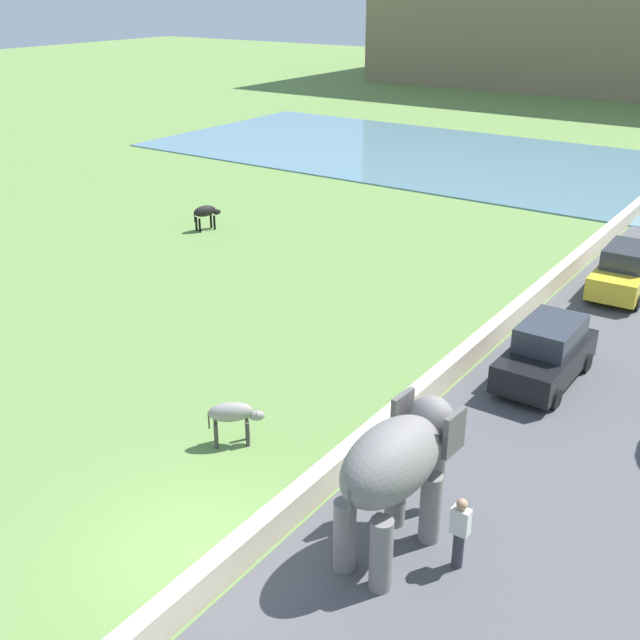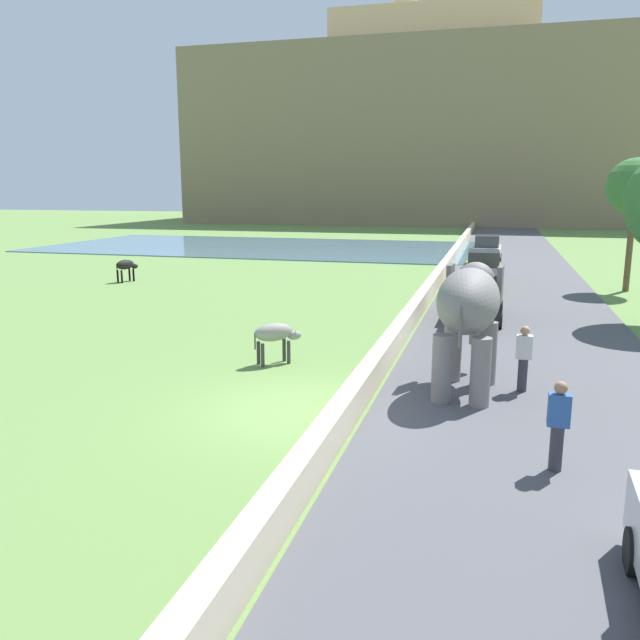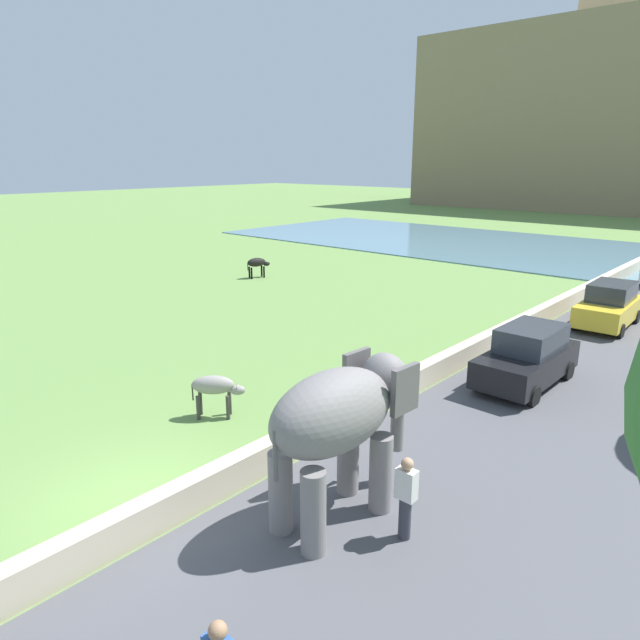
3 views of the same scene
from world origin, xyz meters
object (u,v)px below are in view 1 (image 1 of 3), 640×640
(car_yellow, at_px, (625,271))
(cow_black, at_px, (206,212))
(elephant, at_px, (398,464))
(person_beside_elephant, at_px, (460,532))
(cow_grey, at_px, (233,414))
(car_black, at_px, (547,353))

(car_yellow, bearing_deg, cow_black, -171.38)
(elephant, relative_size, car_yellow, 0.87)
(car_yellow, height_order, cow_black, car_yellow)
(elephant, distance_m, person_beside_elephant, 1.75)
(cow_grey, bearing_deg, elephant, -12.47)
(car_yellow, xyz_separation_m, cow_black, (-17.82, -2.70, -0.06))
(elephant, height_order, car_black, elephant)
(elephant, bearing_deg, cow_black, 141.76)
(elephant, bearing_deg, car_yellow, 90.06)
(car_yellow, xyz_separation_m, cow_grey, (-5.16, -15.62, -0.06))
(cow_black, bearing_deg, car_black, -16.89)
(elephant, distance_m, cow_black, 22.75)
(car_black, relative_size, cow_black, 2.83)
(cow_grey, xyz_separation_m, cow_black, (-12.66, 12.92, 0.00))
(person_beside_elephant, bearing_deg, car_black, 98.78)
(person_beside_elephant, height_order, cow_black, person_beside_elephant)
(car_black, bearing_deg, cow_grey, -124.54)
(cow_grey, bearing_deg, person_beside_elephant, -8.14)
(elephant, distance_m, car_black, 8.72)
(cow_black, bearing_deg, elephant, -38.24)
(car_black, bearing_deg, car_yellow, 90.02)
(cow_black, bearing_deg, car_yellow, 8.62)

